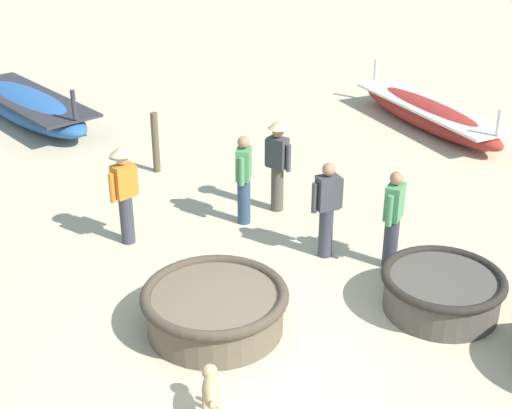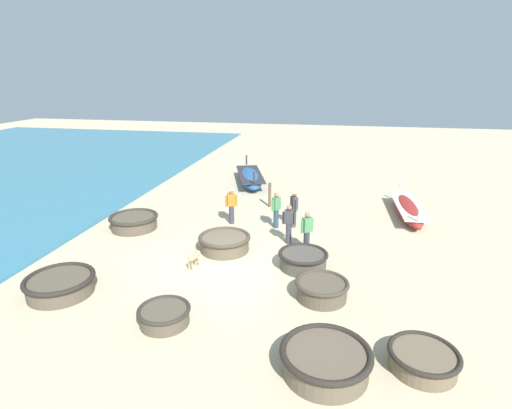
% 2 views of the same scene
% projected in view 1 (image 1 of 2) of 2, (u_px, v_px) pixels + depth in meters
% --- Properties ---
extents(ground_plane, '(80.00, 80.00, 0.00)m').
position_uv_depth(ground_plane, '(263.00, 358.00, 8.93)').
color(ground_plane, '#C6B793').
extents(coracle_tilted, '(1.95, 1.95, 0.60)m').
position_uv_depth(coracle_tilted, '(215.00, 307.00, 9.35)').
color(coracle_tilted, brown).
rests_on(coracle_tilted, ground).
extents(coracle_far_right, '(1.69, 1.69, 0.58)m').
position_uv_depth(coracle_far_right, '(442.00, 290.00, 9.74)').
color(coracle_far_right, '#4C473F').
rests_on(coracle_far_right, ground).
extents(long_boat_white_hull, '(2.74, 5.12, 1.28)m').
position_uv_depth(long_boat_white_hull, '(29.00, 106.00, 16.79)').
color(long_boat_white_hull, '#285693').
rests_on(long_boat_white_hull, ground).
extents(long_boat_green_hull, '(1.18, 4.83, 1.10)m').
position_uv_depth(long_boat_green_hull, '(428.00, 114.00, 16.43)').
color(long_boat_green_hull, maroon).
rests_on(long_boat_green_hull, ground).
extents(fisherman_crouching, '(0.43, 0.39, 1.57)m').
position_uv_depth(fisherman_crouching, '(393.00, 217.00, 10.58)').
color(fisherman_crouching, '#383842').
rests_on(fisherman_crouching, ground).
extents(fisherman_hauling, '(0.50, 0.36, 1.67)m').
position_uv_depth(fisherman_hauling, '(124.00, 189.00, 11.20)').
color(fisherman_hauling, '#383842').
rests_on(fisherman_hauling, ground).
extents(fisherman_standing_left, '(0.36, 0.47, 1.67)m').
position_uv_depth(fisherman_standing_left, '(278.00, 160.00, 12.28)').
color(fisherman_standing_left, '#4C473D').
rests_on(fisherman_standing_left, ground).
extents(fisherman_standing_right, '(0.53, 0.23, 1.57)m').
position_uv_depth(fisherman_standing_right, '(327.00, 208.00, 10.87)').
color(fisherman_standing_right, '#383842').
rests_on(fisherman_standing_right, ground).
extents(fisherman_by_coracle, '(0.37, 0.46, 1.57)m').
position_uv_depth(fisherman_by_coracle, '(244.00, 178.00, 11.88)').
color(fisherman_by_coracle, '#2D425B').
rests_on(fisherman_by_coracle, ground).
extents(dog, '(0.35, 0.66, 0.55)m').
position_uv_depth(dog, '(211.00, 390.00, 7.83)').
color(dog, tan).
rests_on(dog, ground).
extents(mooring_post_mid_beach, '(0.14, 0.14, 1.22)m').
position_uv_depth(mooring_post_mid_beach, '(155.00, 143.00, 13.98)').
color(mooring_post_mid_beach, brown).
rests_on(mooring_post_mid_beach, ground).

